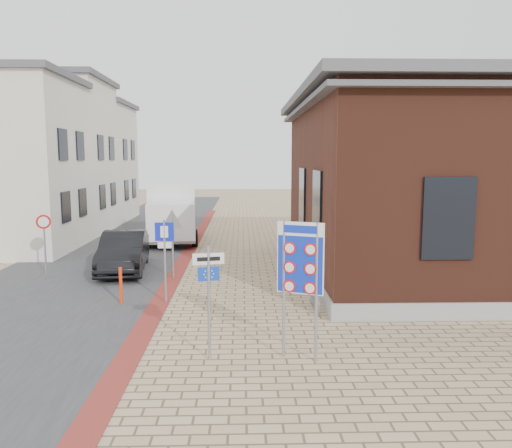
# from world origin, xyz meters

# --- Properties ---
(ground) EXTENTS (120.00, 120.00, 0.00)m
(ground) POSITION_xyz_m (0.00, 0.00, 0.00)
(ground) COLOR tan
(ground) RESTS_ON ground
(road_strip) EXTENTS (7.00, 60.00, 0.02)m
(road_strip) POSITION_xyz_m (-5.50, 15.00, 0.01)
(road_strip) COLOR #38383A
(road_strip) RESTS_ON ground
(curb_strip) EXTENTS (0.60, 40.00, 0.02)m
(curb_strip) POSITION_xyz_m (-2.00, 10.00, 0.01)
(curb_strip) COLOR maroon
(curb_strip) RESTS_ON ground
(brick_building) EXTENTS (13.00, 13.00, 6.80)m
(brick_building) POSITION_xyz_m (8.99, 7.00, 3.49)
(brick_building) COLOR gray
(brick_building) RESTS_ON ground
(townhouse_mid) EXTENTS (7.40, 6.40, 9.10)m
(townhouse_mid) POSITION_xyz_m (-10.99, 18.00, 4.57)
(townhouse_mid) COLOR beige
(townhouse_mid) RESTS_ON ground
(townhouse_far) EXTENTS (7.40, 6.40, 8.30)m
(townhouse_far) POSITION_xyz_m (-10.99, 24.00, 4.17)
(townhouse_far) COLOR beige
(townhouse_far) RESTS_ON ground
(bike_rack) EXTENTS (0.08, 1.80, 0.60)m
(bike_rack) POSITION_xyz_m (2.65, 2.20, 0.26)
(bike_rack) COLOR slate
(bike_rack) RESTS_ON ground
(sedan) EXTENTS (2.14, 4.82, 1.54)m
(sedan) POSITION_xyz_m (-4.09, 7.32, 0.77)
(sedan) COLOR black
(sedan) RESTS_ON ground
(box_truck) EXTENTS (3.12, 6.20, 3.11)m
(box_truck) POSITION_xyz_m (-3.22, 14.45, 1.61)
(box_truck) COLOR slate
(box_truck) RESTS_ON ground
(border_sign) EXTENTS (0.97, 0.45, 3.04)m
(border_sign) POSITION_xyz_m (1.79, -1.50, 2.20)
(border_sign) COLOR gray
(border_sign) RESTS_ON ground
(essen_sign) EXTENTS (0.68, 0.17, 2.53)m
(essen_sign) POSITION_xyz_m (-0.18, -1.50, 1.68)
(essen_sign) COLOR gray
(essen_sign) RESTS_ON ground
(parking_sign) EXTENTS (0.56, 0.07, 2.56)m
(parking_sign) POSITION_xyz_m (-1.80, 2.90, 1.75)
(parking_sign) COLOR gray
(parking_sign) RESTS_ON ground
(yield_sign) EXTENTS (0.88, 0.24, 2.49)m
(yield_sign) POSITION_xyz_m (-2.00, 6.00, 1.90)
(yield_sign) COLOR gray
(yield_sign) RESTS_ON ground
(speed_sign) EXTENTS (0.51, 0.23, 2.28)m
(speed_sign) POSITION_xyz_m (-6.97, 6.89, 1.52)
(speed_sign) COLOR gray
(speed_sign) RESTS_ON ground
(bollard) EXTENTS (0.12, 0.12, 1.12)m
(bollard) POSITION_xyz_m (-3.14, 2.84, 0.56)
(bollard) COLOR red
(bollard) RESTS_ON ground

